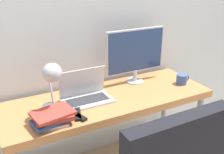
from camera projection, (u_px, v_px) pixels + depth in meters
wall_back at (89, 19)px, 2.17m from camera, size 8.00×0.05×2.60m
desk at (109, 104)px, 2.12m from camera, size 1.67×0.59×0.74m
laptop at (86, 94)px, 2.02m from camera, size 0.37×0.23×0.24m
monitor at (135, 53)px, 2.27m from camera, size 0.56×0.15×0.48m
desk_lamp at (52, 77)px, 1.72m from camera, size 0.13×0.27×0.39m
book_stack at (52, 117)px, 1.71m from camera, size 0.29×0.24×0.09m
tv_remote at (78, 114)px, 1.82m from camera, size 0.09×0.17×0.02m
media_remote at (79, 117)px, 1.79m from camera, size 0.08×0.14×0.02m
mug at (182, 79)px, 2.32m from camera, size 0.13×0.09×0.09m
game_controller at (60, 118)px, 1.75m from camera, size 0.13×0.11×0.04m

